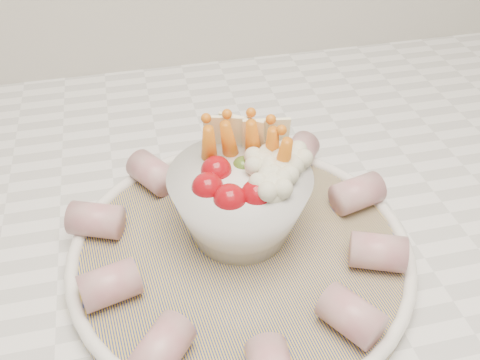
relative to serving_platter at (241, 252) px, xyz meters
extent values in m
cube|color=white|center=(0.00, 0.10, -0.03)|extent=(2.04, 0.62, 0.04)
cylinder|color=navy|center=(0.00, 0.00, 0.00)|extent=(0.35, 0.35, 0.01)
torus|color=white|center=(0.00, 0.00, 0.00)|extent=(0.32, 0.32, 0.01)
sphere|color=#980911|center=(-0.03, 0.01, 0.07)|extent=(0.03, 0.03, 0.03)
sphere|color=#980911|center=(-0.01, 0.00, 0.07)|extent=(0.03, 0.03, 0.03)
sphere|color=#980911|center=(0.01, 0.00, 0.07)|extent=(0.03, 0.03, 0.03)
sphere|color=#980911|center=(-0.01, 0.04, 0.07)|extent=(0.03, 0.03, 0.03)
sphere|color=#4A6C24|center=(0.01, 0.04, 0.07)|extent=(0.02, 0.02, 0.02)
cone|color=orange|center=(0.00, 0.06, 0.08)|extent=(0.04, 0.04, 0.07)
cone|color=orange|center=(0.02, 0.05, 0.08)|extent=(0.03, 0.04, 0.07)
cone|color=orange|center=(0.04, 0.04, 0.08)|extent=(0.03, 0.04, 0.07)
cone|color=orange|center=(-0.02, 0.05, 0.08)|extent=(0.02, 0.04, 0.07)
cone|color=orange|center=(0.04, 0.02, 0.08)|extent=(0.02, 0.04, 0.07)
sphere|color=beige|center=(0.04, 0.01, 0.07)|extent=(0.03, 0.03, 0.03)
sphere|color=beige|center=(0.03, 0.00, 0.07)|extent=(0.03, 0.03, 0.03)
sphere|color=beige|center=(0.05, 0.03, 0.07)|extent=(0.03, 0.03, 0.03)
sphere|color=beige|center=(0.03, 0.03, 0.07)|extent=(0.03, 0.03, 0.03)
cube|color=#FBF2C3|center=(0.02, 0.07, 0.08)|extent=(0.04, 0.03, 0.05)
cube|color=#FBF2C3|center=(0.04, 0.06, 0.08)|extent=(0.05, 0.02, 0.05)
cube|color=#FBF2C3|center=(0.00, 0.07, 0.08)|extent=(0.05, 0.02, 0.05)
cylinder|color=#A64B59|center=(0.11, -0.05, 0.02)|extent=(0.06, 0.05, 0.03)
cylinder|color=#A64B59|center=(0.13, 0.03, 0.02)|extent=(0.05, 0.04, 0.03)
cylinder|color=#A64B59|center=(0.09, 0.11, 0.02)|extent=(0.06, 0.06, 0.03)
cylinder|color=#A64B59|center=(0.01, 0.12, 0.02)|extent=(0.04, 0.05, 0.03)
cylinder|color=#A64B59|center=(-0.07, 0.11, 0.02)|extent=(0.05, 0.06, 0.03)
cylinder|color=#A64B59|center=(-0.13, 0.05, 0.02)|extent=(0.06, 0.05, 0.03)
cylinder|color=#A64B59|center=(-0.12, -0.03, 0.02)|extent=(0.05, 0.04, 0.03)
cylinder|color=#A64B59|center=(-0.08, -0.10, 0.02)|extent=(0.06, 0.06, 0.03)
cylinder|color=#A64B59|center=(0.06, -0.10, 0.02)|extent=(0.05, 0.06, 0.03)
camera|label=1|loc=(-0.08, -0.33, 0.37)|focal=40.00mm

